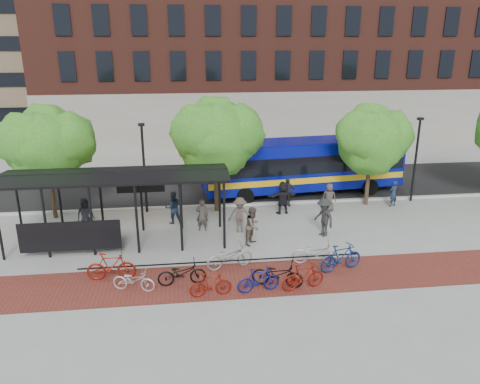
{
  "coord_description": "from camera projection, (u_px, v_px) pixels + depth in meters",
  "views": [
    {
      "loc": [
        -4.72,
        -22.09,
        9.51
      ],
      "look_at": [
        -1.82,
        1.73,
        1.6
      ],
      "focal_mm": 35.0,
      "sensor_mm": 36.0,
      "label": 1
    }
  ],
  "objects": [
    {
      "name": "pedestrian_3",
      "position": [
        240.0,
        215.0,
        23.84
      ],
      "size": [
        1.25,
        0.77,
        1.87
      ],
      "primitive_type": "imported",
      "rotation": [
        0.0,
        0.0,
        -0.07
      ],
      "color": "#4E413A",
      "rests_on": "ground"
    },
    {
      "name": "bike_5",
      "position": [
        210.0,
        284.0,
        17.99
      ],
      "size": [
        1.69,
        0.63,
        0.99
      ],
      "primitive_type": "imported",
      "rotation": [
        0.0,
        0.0,
        1.67
      ],
      "color": "maroon",
      "rests_on": "ground"
    },
    {
      "name": "bike_11",
      "position": [
        341.0,
        257.0,
        19.96
      ],
      "size": [
        2.1,
        1.08,
        1.21
      ],
      "primitive_type": "imported",
      "rotation": [
        0.0,
        0.0,
        1.84
      ],
      "color": "navy",
      "rests_on": "ground"
    },
    {
      "name": "bike_10",
      "position": [
        316.0,
        253.0,
        20.55
      ],
      "size": [
        2.15,
        1.09,
        1.08
      ],
      "primitive_type": "imported",
      "rotation": [
        0.0,
        0.0,
        1.38
      ],
      "color": "#BCBCBE",
      "rests_on": "ground"
    },
    {
      "name": "ground",
      "position": [
        279.0,
        230.0,
        24.35
      ],
      "size": [
        160.0,
        160.0,
        0.0
      ],
      "primitive_type": "plane",
      "color": "#9E9E99",
      "rests_on": "ground"
    },
    {
      "name": "pedestrian_7",
      "position": [
        393.0,
        193.0,
        27.59
      ],
      "size": [
        0.68,
        0.58,
        1.58
      ],
      "primitive_type": "imported",
      "rotation": [
        0.0,
        0.0,
        3.57
      ],
      "color": "#1C2841",
      "rests_on": "ground"
    },
    {
      "name": "bike_2",
      "position": [
        134.0,
        280.0,
        18.39
      ],
      "size": [
        1.84,
        1.06,
        0.91
      ],
      "primitive_type": "imported",
      "rotation": [
        0.0,
        0.0,
        1.29
      ],
      "color": "#BCBBBE",
      "rests_on": "ground"
    },
    {
      "name": "lamp_post_right",
      "position": [
        416.0,
        157.0,
        27.91
      ],
      "size": [
        0.35,
        0.2,
        5.12
      ],
      "color": "black",
      "rests_on": "ground"
    },
    {
      "name": "tree_b",
      "position": [
        217.0,
        134.0,
        25.77
      ],
      "size": [
        5.15,
        4.2,
        6.47
      ],
      "color": "#382619",
      "rests_on": "ground"
    },
    {
      "name": "pedestrian_8",
      "position": [
        253.0,
        226.0,
        22.45
      ],
      "size": [
        1.11,
        1.16,
        1.88
      ],
      "primitive_type": "imported",
      "rotation": [
        0.0,
        0.0,
        0.95
      ],
      "color": "#50463B",
      "rests_on": "ground"
    },
    {
      "name": "lamp_post_left",
      "position": [
        144.0,
        166.0,
        26.08
      ],
      "size": [
        0.35,
        0.2,
        5.12
      ],
      "color": "black",
      "rests_on": "ground"
    },
    {
      "name": "curb",
      "position": [
        266.0,
        203.0,
        28.1
      ],
      "size": [
        160.0,
        0.25,
        0.12
      ],
      "primitive_type": "cube",
      "color": "#B7B7B2",
      "rests_on": "ground"
    },
    {
      "name": "tree_a",
      "position": [
        48.0,
        143.0,
        24.81
      ],
      "size": [
        4.9,
        4.0,
        6.18
      ],
      "color": "#382619",
      "rests_on": "ground"
    },
    {
      "name": "bike_4",
      "position": [
        182.0,
        273.0,
        18.81
      ],
      "size": [
        1.99,
        0.8,
        1.03
      ],
      "primitive_type": "imported",
      "rotation": [
        0.0,
        0.0,
        1.63
      ],
      "color": "black",
      "rests_on": "ground"
    },
    {
      "name": "pedestrian_9",
      "position": [
        324.0,
        217.0,
        23.37
      ],
      "size": [
        1.19,
        1.46,
        1.97
      ],
      "primitive_type": "imported",
      "rotation": [
        0.0,
        0.0,
        5.14
      ],
      "color": "#272727",
      "rests_on": "ground"
    },
    {
      "name": "asphalt_street",
      "position": [
        255.0,
        185.0,
        31.89
      ],
      "size": [
        160.0,
        8.0,
        0.01
      ],
      "primitive_type": "cube",
      "color": "black",
      "rests_on": "ground"
    },
    {
      "name": "pedestrian_5",
      "position": [
        283.0,
        198.0,
        26.39
      ],
      "size": [
        1.81,
        0.77,
        1.89
      ],
      "primitive_type": "imported",
      "rotation": [
        0.0,
        0.0,
        3.27
      ],
      "color": "black",
      "rests_on": "ground"
    },
    {
      "name": "bike_7",
      "position": [
        258.0,
        280.0,
        18.29
      ],
      "size": [
        1.77,
        0.73,
        1.03
      ],
      "primitive_type": "imported",
      "rotation": [
        0.0,
        0.0,
        1.72
      ],
      "color": "navy",
      "rests_on": "ground"
    },
    {
      "name": "brick_strip",
      "position": [
        255.0,
        279.0,
        19.4
      ],
      "size": [
        24.0,
        3.0,
        0.01
      ],
      "primitive_type": "cube",
      "color": "maroon",
      "rests_on": "ground"
    },
    {
      "name": "pedestrian_6",
      "position": [
        329.0,
        197.0,
        26.82
      ],
      "size": [
        0.92,
        0.73,
        1.64
      ],
      "primitive_type": "imported",
      "rotation": [
        0.0,
        0.0,
        2.84
      ],
      "color": "#443D36",
      "rests_on": "ground"
    },
    {
      "name": "pedestrian_0",
      "position": [
        85.0,
        214.0,
        24.11
      ],
      "size": [
        1.02,
        0.88,
        1.75
      ],
      "primitive_type": "imported",
      "rotation": [
        0.0,
        0.0,
        0.45
      ],
      "color": "black",
      "rests_on": "ground"
    },
    {
      "name": "bus",
      "position": [
        303.0,
        163.0,
        29.63
      ],
      "size": [
        12.96,
        4.11,
        3.44
      ],
      "rotation": [
        0.0,
        0.0,
        0.1
      ],
      "color": "#07108E",
      "rests_on": "ground"
    },
    {
      "name": "bike_9",
      "position": [
        303.0,
        277.0,
        18.47
      ],
      "size": [
        1.9,
        0.91,
        1.1
      ],
      "primitive_type": "imported",
      "rotation": [
        0.0,
        0.0,
        1.8
      ],
      "color": "maroon",
      "rests_on": "ground"
    },
    {
      "name": "pedestrian_2",
      "position": [
        173.0,
        207.0,
        25.02
      ],
      "size": [
        1.01,
        0.88,
        1.78
      ],
      "primitive_type": "imported",
      "rotation": [
        0.0,
        0.0,
        3.41
      ],
      "color": "#22344F",
      "rests_on": "ground"
    },
    {
      "name": "bike_6",
      "position": [
        230.0,
        256.0,
        20.18
      ],
      "size": [
        2.19,
        1.23,
        1.09
      ],
      "primitive_type": "imported",
      "rotation": [
        0.0,
        0.0,
        1.83
      ],
      "color": "#A5A5A7",
      "rests_on": "ground"
    },
    {
      "name": "bike_8",
      "position": [
        277.0,
        274.0,
        18.69
      ],
      "size": [
        2.18,
        1.34,
        1.08
      ],
      "primitive_type": "imported",
      "rotation": [
        0.0,
        0.0,
        1.25
      ],
      "color": "black",
      "rests_on": "ground"
    },
    {
      "name": "bus_shelter",
      "position": [
        113.0,
        183.0,
        22.02
      ],
      "size": [
        10.6,
        3.07,
        3.6
      ],
      "color": "black",
      "rests_on": "ground"
    },
    {
      "name": "tree_c",
      "position": [
        373.0,
        138.0,
        26.93
      ],
      "size": [
        4.66,
        3.8,
        5.92
      ],
      "color": "#382619",
      "rests_on": "ground"
    },
    {
      "name": "pedestrian_4",
      "position": [
        287.0,
        192.0,
        27.63
      ],
      "size": [
        1.04,
        0.51,
        1.72
      ],
      "primitive_type": "imported",
      "rotation": [
        0.0,
        0.0,
        6.2
      ],
      "color": "#2B2B2B",
      "rests_on": "ground"
    },
    {
      "name": "building_brick",
      "position": [
        328.0,
        33.0,
        46.87
      ],
      "size": [
        55.0,
        14.0,
        20.0
      ],
      "primitive_type": "cube",
      "color": "#5C2A20",
      "rests_on": "ground"
    },
    {
      "name": "pedestrian_1",
      "position": [
        202.0,
        215.0,
        24.06
      ],
      "size": [
        0.64,
        0.43,
        1.7
      ],
      "primitive_type": "imported",
      "rotation": [
        0.0,
        0.0,
        3.1
      ],
      "color": "#3E3632",
      "rests_on": "ground"
    },
    {
      "name": "bike_1",
      "position": [
        111.0,
        266.0,
        19.19
      ],
      "size": [
        2.01,
        0.6,
        1.2
      ],
      "primitive_type": "imported",
      "rotation": [
        0.0,
        0.0,
        1.56
      ],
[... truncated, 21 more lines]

